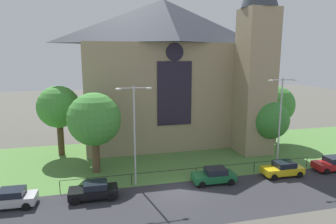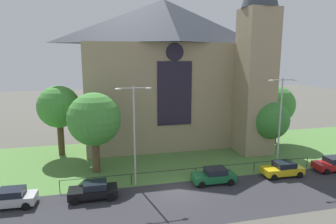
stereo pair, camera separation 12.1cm
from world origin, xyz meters
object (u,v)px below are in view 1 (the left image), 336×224
Objects in this scene: parked_car_silver at (10,198)px; parked_car_green at (214,176)px; tree_right_near at (270,120)px; tree_left_near at (94,120)px; streetlamp_near at (134,125)px; church_building at (170,71)px; streetlamp_far at (280,114)px; parked_car_yellow at (283,169)px; parked_car_black at (94,190)px; parked_car_red at (333,164)px; tree_right_far at (276,105)px; tree_left_far at (59,107)px.

parked_car_green is (18.25, 0.36, 0.00)m from parked_car_silver.
tree_left_near reaches higher than tree_right_near.
streetlamp_near is at bearing -163.38° from tree_right_near.
church_building is at bearing -85.97° from parked_car_green.
church_building is 18.12m from parked_car_green.
streetlamp_far is 2.39× the size of parked_car_yellow.
tree_right_near is 1.62× the size of parked_car_yellow.
parked_car_silver is 1.01× the size of parked_car_green.
parked_car_yellow is (-2.49, -6.68, -3.68)m from tree_right_near.
parked_car_silver is (-7.02, -6.05, -5.03)m from tree_left_near.
tree_left_near reaches higher than parked_car_yellow.
parked_car_black is (6.75, -0.19, 0.00)m from parked_car_silver.
tree_right_near is at bearing 16.62° from streetlamp_near.
parked_car_yellow is 0.99× the size of parked_car_red.
parked_car_silver is 1.00× the size of parked_car_red.
tree_right_far is at bearing 24.32° from streetlamp_near.
tree_right_near is (10.73, -8.76, -5.85)m from church_building.
tree_left_near is at bearing 130.04° from streetlamp_near.
streetlamp_near is 2.25× the size of parked_car_silver.
church_building is 15.08m from tree_left_near.
tree_right_far is 1.91× the size of parked_car_red.
tree_left_far reaches higher than parked_car_green.
tree_right_far is 0.95× the size of tree_left_near.
church_building reaches higher than parked_car_yellow.
tree_right_near is 21.42m from tree_left_near.
tree_right_near reaches higher than parked_car_green.
tree_right_far is 12.04m from parked_car_red.
tree_left_near is (-24.99, -5.30, 0.29)m from tree_right_far.
parked_car_black is at bearing -154.18° from streetlamp_near.
church_building is at bearing 162.98° from tree_right_far.
tree_right_far reaches higher than parked_car_yellow.
church_building is 25.50m from parked_car_silver.
parked_car_green is at bearing -87.74° from church_building.
tree_left_far is at bearing -37.38° from parked_car_green.
parked_car_black is (-10.89, -15.94, -9.53)m from church_building.
streetlamp_near is at bearing -116.42° from church_building.
parked_car_silver is at bearing -138.25° from church_building.
streetlamp_far reaches higher than parked_car_green.
tree_right_near is at bearing -129.81° from tree_right_far.
tree_right_far is 25.55m from tree_left_near.
parked_car_yellow is (8.24, -15.44, -9.53)m from church_building.
church_building reaches higher than streetlamp_near.
tree_right_far is at bearing -139.58° from parked_car_green.
parked_car_green is (11.23, -5.69, -5.03)m from tree_left_near.
parked_car_yellow is (-6.12, -11.04, -4.74)m from tree_right_far.
parked_car_red is (21.51, -1.42, -5.26)m from streetlamp_near.
streetlamp_far is 20.24m from parked_car_black.
parked_car_red is (6.05, -1.42, -5.50)m from streetlamp_far.
streetlamp_far is at bearing -98.94° from parked_car_yellow.
streetlamp_far is at bearing -121.35° from tree_right_far.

